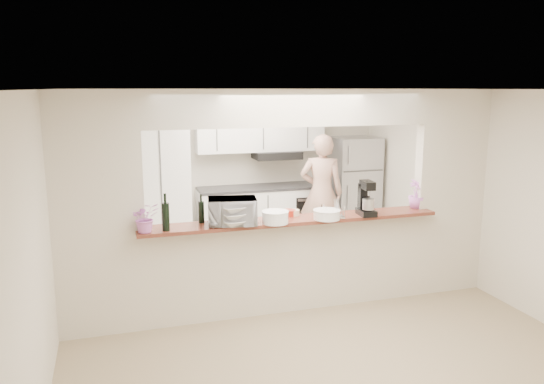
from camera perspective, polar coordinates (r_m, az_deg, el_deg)
name	(u,v)px	position (r m, az deg, el deg)	size (l,w,h in m)	color
floor	(291,309)	(6.29, 2.03, -12.43)	(6.00, 6.00, 0.00)	tan
tile_overlay	(255,266)	(7.67, -1.83, -7.97)	(5.00, 2.90, 0.01)	beige
partition	(292,183)	(5.86, 2.12, 0.98)	(5.00, 0.15, 2.50)	beige
bar_counter	(291,261)	(6.08, 2.08, -7.47)	(3.40, 0.38, 1.09)	beige
kitchen_cabinets	(224,186)	(8.48, -5.19, 0.64)	(3.15, 0.62, 2.25)	silver
refrigerator	(353,187)	(9.16, 8.73, 0.54)	(0.75, 0.70, 1.70)	#9D9DA2
flower_left	(145,218)	(5.45, -13.46, -2.69)	(0.27, 0.24, 0.30)	#CE6DA9
wine_bottle_a	(166,216)	(5.46, -11.37, -2.57)	(0.08, 0.08, 0.38)	black
wine_bottle_b	(201,211)	(5.73, -7.61, -2.09)	(0.06, 0.06, 0.31)	black
toaster_oven	(232,211)	(5.62, -4.31, -2.09)	(0.51, 0.34, 0.28)	#BCBCC2
serving_bowls	(234,216)	(5.56, -4.14, -2.60)	(0.29, 0.29, 0.21)	silver
plate_stack_a	(275,217)	(5.67, 0.35, -2.72)	(0.29, 0.29, 0.13)	white
plate_stack_b	(327,214)	(5.88, 5.91, -2.42)	(0.30, 0.30, 0.10)	white
red_bowl	(289,213)	(6.00, 1.86, -2.25)	(0.15, 0.15, 0.07)	maroon
tan_bowl	(293,213)	(6.02, 2.30, -2.23)	(0.14, 0.14, 0.07)	tan
utensil_caddy	(334,210)	(5.94, 6.68, -1.92)	(0.25, 0.17, 0.21)	silver
stand_mixer	(366,200)	(6.11, 10.10, -0.81)	(0.20, 0.29, 0.40)	black
flower_right	(417,194)	(6.60, 15.30, -0.17)	(0.20, 0.20, 0.35)	#BD6DCB
person	(321,193)	(8.24, 5.34, -0.14)	(0.66, 0.44, 1.82)	tan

